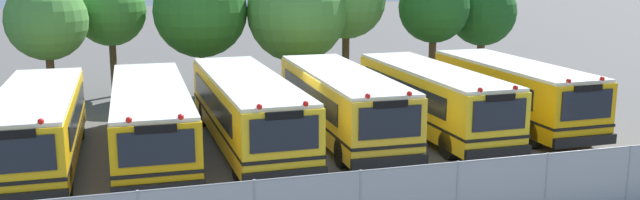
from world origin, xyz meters
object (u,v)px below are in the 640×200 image
object	(u,v)px
tree_7	(484,13)
school_bus_4	(432,98)
tree_6	(435,7)
tree_4	(294,12)
school_bus_1	(151,117)
school_bus_3	(342,102)
school_bus_5	(513,92)
school_bus_2	(248,108)
school_bus_0	(38,125)
tree_1	(46,18)
tree_3	(204,10)
tree_2	(110,10)

from	to	relation	value
tree_7	school_bus_4	bearing A→B (deg)	-128.82
tree_6	tree_4	bearing A→B (deg)	174.94
school_bus_1	tree_7	size ratio (longest dim) A/B	1.92
school_bus_1	tree_4	world-z (taller)	tree_4
school_bus_3	tree_4	size ratio (longest dim) A/B	1.53
school_bus_5	tree_6	bearing A→B (deg)	-95.06
school_bus_4	tree_4	xyz separation A→B (m)	(-3.16, 9.55, 2.74)
school_bus_2	school_bus_4	world-z (taller)	school_bus_4
school_bus_2	school_bus_4	size ratio (longest dim) A/B	1.13
school_bus_0	tree_6	bearing A→B (deg)	-153.83
school_bus_5	tree_1	size ratio (longest dim) A/B	1.57
tree_3	tree_7	bearing A→B (deg)	-4.13
tree_6	tree_3	bearing A→B (deg)	172.95
school_bus_2	tree_3	size ratio (longest dim) A/B	1.69
tree_6	school_bus_0	bearing A→B (deg)	-154.28
school_bus_0	school_bus_1	size ratio (longest dim) A/B	0.92
school_bus_1	tree_3	distance (m)	11.23
school_bus_4	tree_2	size ratio (longest dim) A/B	1.64
school_bus_4	tree_4	bearing A→B (deg)	-72.54
tree_1	school_bus_2	bearing A→B (deg)	-48.95
tree_2	tree_3	world-z (taller)	tree_3
school_bus_0	school_bus_2	distance (m)	7.18
school_bus_1	tree_7	xyz separation A→B (m)	(18.29, 9.26, 2.54)
tree_7	school_bus_0	bearing A→B (deg)	-156.68
school_bus_3	tree_3	bearing A→B (deg)	-67.86
school_bus_5	tree_3	distance (m)	15.53
school_bus_2	tree_3	xyz separation A→B (m)	(-0.28, 10.13, 2.90)
school_bus_1	school_bus_5	size ratio (longest dim) A/B	1.20
school_bus_0	tree_7	distance (m)	24.05
tree_1	tree_6	xyz separation A→B (m)	(19.17, 0.04, 0.16)
school_bus_0	tree_3	distance (m)	12.94
school_bus_0	tree_7	size ratio (longest dim) A/B	1.76
tree_1	tree_4	xyz separation A→B (m)	(11.68, 0.71, -0.01)
school_bus_1	tree_6	distance (m)	17.82
school_bus_4	tree_4	size ratio (longest dim) A/B	1.48
school_bus_0	tree_3	size ratio (longest dim) A/B	1.54
school_bus_0	school_bus_3	bearing A→B (deg)	-177.41
school_bus_2	tree_2	size ratio (longest dim) A/B	1.85
school_bus_3	school_bus_5	world-z (taller)	school_bus_5
school_bus_4	tree_1	size ratio (longest dim) A/B	1.67
tree_2	school_bus_1	bearing A→B (deg)	-83.73
school_bus_5	tree_1	bearing A→B (deg)	-26.07
school_bus_5	school_bus_3	bearing A→B (deg)	-1.51
tree_2	tree_3	xyz separation A→B (m)	(4.46, -1.08, -0.01)
school_bus_2	school_bus_1	bearing A→B (deg)	2.77
school_bus_2	tree_2	xyz separation A→B (m)	(-4.74, 11.21, 2.91)
school_bus_0	tree_4	world-z (taller)	tree_4
tree_1	tree_2	bearing A→B (deg)	43.37
tree_3	tree_7	distance (m)	15.12
school_bus_0	school_bus_4	distance (m)	14.50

